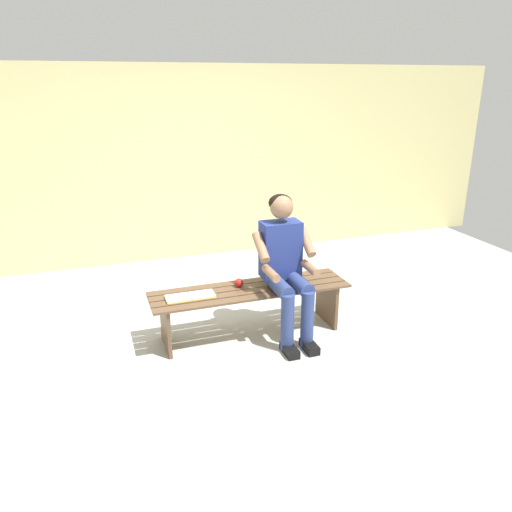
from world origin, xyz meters
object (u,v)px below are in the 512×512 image
Objects in this scene: bench_near at (250,299)px; apple at (239,283)px; person_seated at (286,262)px; book_open at (190,297)px.

apple is at bearing -39.61° from bench_near.
person_seated reaches higher than book_open.
book_open is (0.53, 0.02, 0.11)m from bench_near.
person_seated is 0.45m from apple.
bench_near is at bearing -177.46° from book_open.
book_open reaches higher than bench_near.
bench_near is 0.46m from person_seated.
book_open is (0.45, 0.09, -0.03)m from apple.
apple is 0.19× the size of book_open.
apple reaches higher than book_open.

